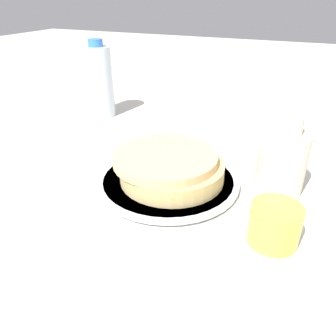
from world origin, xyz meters
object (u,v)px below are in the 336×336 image
object	(u,v)px
water_bottle_near	(99,82)
plate	(168,181)
cream_jug	(282,160)
pancake_stack	(170,167)
juice_glass	(275,224)

from	to	relation	value
water_bottle_near	plate	bearing A→B (deg)	-39.52
cream_jug	water_bottle_near	bearing A→B (deg)	157.99
cream_jug	plate	bearing A→B (deg)	-161.62
plate	pancake_stack	bearing A→B (deg)	35.12
pancake_stack	juice_glass	size ratio (longest dim) A/B	2.81
pancake_stack	cream_jug	world-z (taller)	cream_jug
plate	pancake_stack	world-z (taller)	pancake_stack
plate	juice_glass	bearing A→B (deg)	-22.21
juice_glass	cream_jug	world-z (taller)	cream_jug
pancake_stack	water_bottle_near	distance (m)	0.42
plate	water_bottle_near	size ratio (longest dim) A/B	1.27
plate	cream_jug	size ratio (longest dim) A/B	1.85
water_bottle_near	pancake_stack	bearing A→B (deg)	-39.05
pancake_stack	cream_jug	distance (m)	0.19
juice_glass	cream_jug	xyz separation A→B (m)	(-0.01, 0.14, 0.03)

